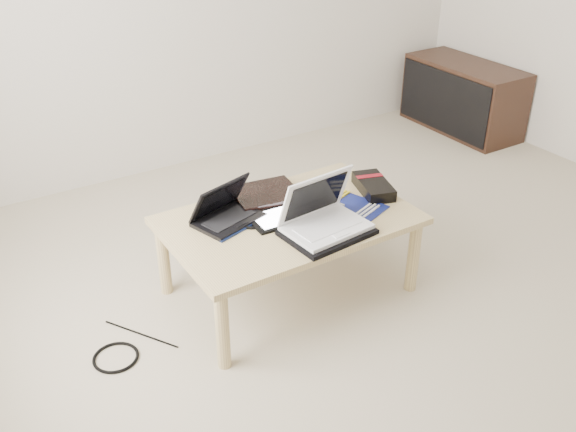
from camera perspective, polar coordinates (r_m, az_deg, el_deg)
ground at (r=3.06m, az=10.72°, el=-7.65°), size 4.00×4.00×0.00m
coffee_table at (r=2.90m, az=0.08°, el=-0.97°), size 1.10×0.70×0.40m
media_cabinet at (r=5.00m, az=15.24°, el=10.17°), size 0.41×0.90×0.50m
book at (r=3.05m, az=-2.00°, el=1.95°), size 0.34×0.29×0.03m
netbook at (r=2.85m, az=-5.54°, el=0.29°), size 0.34×0.28×0.19m
tablet at (r=2.86m, az=-1.02°, el=-0.19°), size 0.25×0.20×0.01m
remote at (r=3.07m, az=2.34°, el=2.04°), size 0.06×0.24×0.02m
neoprene_sleeve at (r=2.76m, az=3.50°, el=-1.45°), size 0.38×0.30×0.02m
white_laptop at (r=2.75m, az=3.12°, el=-0.04°), size 0.37×0.28×0.24m
motherboard at (r=2.97m, az=5.41°, el=0.82°), size 0.33×0.37×0.01m
gpu_box at (r=3.12m, az=7.60°, el=2.63°), size 0.21×0.29×0.06m
cable_coil at (r=2.83m, az=-3.25°, el=-0.57°), size 0.12×0.12×0.01m
floor_cable_coil at (r=2.81m, az=-15.06°, el=-12.04°), size 0.21×0.21×0.01m
floor_cable_trail at (r=2.91m, az=-12.93°, el=-10.19°), size 0.21×0.33×0.01m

